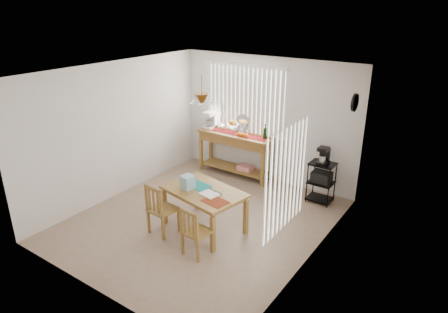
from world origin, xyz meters
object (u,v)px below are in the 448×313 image
Objects in this scene: chair_right at (195,232)px; chair_left at (161,210)px; wire_cart at (321,179)px; dining_table at (204,195)px; sideboard at (236,144)px; cart_items at (324,156)px.

chair_left is at bearing 168.95° from chair_right.
wire_cart is 0.54× the size of dining_table.
sideboard is 2.30m from dining_table.
wire_cart is at bearing -90.00° from cart_items.
chair_right reaches higher than wire_cart.
sideboard is at bearing 176.35° from wire_cart.
chair_right is at bearing -107.91° from cart_items.
wire_cart is at bearing 58.69° from dining_table.
sideboard is at bearing 111.78° from chair_right.
cart_items reaches higher than dining_table.
chair_right is (1.14, -2.85, -0.33)m from sideboard.
chair_left is at bearing -123.92° from wire_cart.
cart_items is at bearing -3.42° from sideboard.
sideboard is 2.04m from cart_items.
chair_left reaches higher than dining_table.
chair_left is (0.30, -2.69, -0.28)m from sideboard.
chair_left is 0.85m from chair_right.
chair_left reaches higher than chair_right.
wire_cart is at bearing 72.04° from chair_right.
sideboard reaches higher than dining_table.
sideboard is 1.16× the size of dining_table.
cart_items is 2.41m from dining_table.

